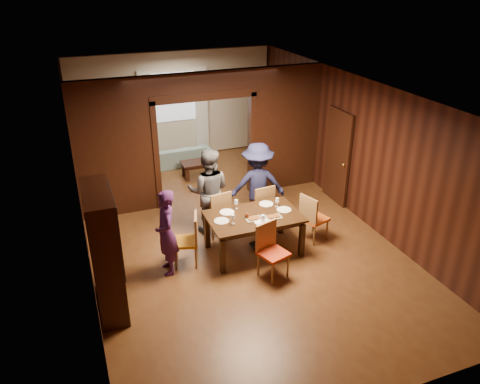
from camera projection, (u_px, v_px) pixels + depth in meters
name	position (u px, v px, depth m)	size (l,w,h in m)	color
floor	(231.00, 231.00, 9.46)	(9.00, 9.00, 0.00)	#562F18
ceiling	(229.00, 88.00, 8.20)	(5.50, 9.00, 0.02)	silver
room_walls	(201.00, 132.00, 10.39)	(5.52, 9.01, 2.90)	black
person_purple	(166.00, 233.00, 7.90)	(0.56, 0.37, 1.54)	#401A4E
person_grey	(209.00, 191.00, 9.12)	(0.85, 0.66, 1.75)	#4E4F55
person_navy	(257.00, 185.00, 9.40)	(1.13, 0.65, 1.75)	#171939
sofa	(180.00, 155.00, 12.57)	(1.75, 0.68, 0.51)	#80A8A8
serving_bowl	(258.00, 211.00, 8.55)	(0.29, 0.29, 0.07)	black
dining_table	(254.00, 233.00, 8.63)	(1.69, 1.05, 0.76)	black
coffee_table	(198.00, 169.00, 11.86)	(0.80, 0.50, 0.40)	black
chair_left	(185.00, 240.00, 8.23)	(0.44, 0.44, 0.97)	#BF7711
chair_right	(315.00, 217.00, 8.99)	(0.44, 0.44, 0.97)	#E15715
chair_far_l	(217.00, 212.00, 9.17)	(0.44, 0.44, 0.97)	#D34D13
chair_far_r	(260.00, 205.00, 9.42)	(0.44, 0.44, 0.97)	#E64515
chair_near	(273.00, 252.00, 7.88)	(0.44, 0.44, 0.97)	red
hutch	(104.00, 252.00, 6.95)	(0.40, 1.20, 2.00)	black
door_right	(338.00, 157.00, 10.29)	(0.06, 0.90, 2.10)	black
window_far	(173.00, 97.00, 12.46)	(1.20, 0.03, 1.30)	silver
curtain_left	(147.00, 117.00, 12.38)	(0.35, 0.06, 2.40)	white
curtain_right	(201.00, 111.00, 12.86)	(0.35, 0.06, 2.40)	white
plate_left	(222.00, 221.00, 8.27)	(0.27, 0.27, 0.01)	silver
plate_far_l	(227.00, 212.00, 8.57)	(0.27, 0.27, 0.01)	white
plate_far_r	(266.00, 204.00, 8.87)	(0.27, 0.27, 0.01)	white
plate_right	(284.00, 210.00, 8.66)	(0.27, 0.27, 0.01)	white
plate_near	(262.00, 222.00, 8.24)	(0.27, 0.27, 0.01)	white
platter_a	(254.00, 218.00, 8.33)	(0.30, 0.20, 0.04)	gray
platter_b	(273.00, 217.00, 8.39)	(0.30, 0.20, 0.04)	gray
wineglass_left	(233.00, 219.00, 8.15)	(0.08, 0.08, 0.18)	white
wineglass_far	(236.00, 204.00, 8.68)	(0.08, 0.08, 0.18)	silver
wineglass_right	(277.00, 202.00, 8.74)	(0.08, 0.08, 0.18)	white
tumbler	(263.00, 219.00, 8.22)	(0.07, 0.07, 0.14)	white
condiment_jar	(247.00, 216.00, 8.35)	(0.08, 0.08, 0.11)	#522513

